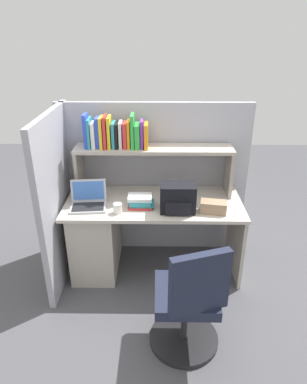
# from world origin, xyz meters

# --- Properties ---
(ground_plane) EXTENTS (8.00, 8.00, 0.00)m
(ground_plane) POSITION_xyz_m (0.00, 0.00, 0.00)
(ground_plane) COLOR #4C4C51
(desk) EXTENTS (1.60, 0.70, 0.73)m
(desk) POSITION_xyz_m (-0.39, 0.00, 0.40)
(desk) COLOR beige
(desk) RESTS_ON ground_plane
(cubicle_partition_rear) EXTENTS (1.84, 0.05, 1.55)m
(cubicle_partition_rear) POSITION_xyz_m (0.00, 0.38, 0.78)
(cubicle_partition_rear) COLOR #9E9EA8
(cubicle_partition_rear) RESTS_ON ground_plane
(cubicle_partition_left) EXTENTS (0.05, 1.06, 1.55)m
(cubicle_partition_left) POSITION_xyz_m (-0.85, -0.05, 0.78)
(cubicle_partition_left) COLOR #9E9EA8
(cubicle_partition_left) RESTS_ON ground_plane
(overhead_hutch) EXTENTS (1.44, 0.28, 0.45)m
(overhead_hutch) POSITION_xyz_m (0.00, 0.20, 1.08)
(overhead_hutch) COLOR gray
(overhead_hutch) RESTS_ON desk
(reference_books_on_shelf) EXTENTS (0.57, 0.19, 0.30)m
(reference_books_on_shelf) POSITION_xyz_m (-0.34, 0.20, 1.31)
(reference_books_on_shelf) COLOR blue
(reference_books_on_shelf) RESTS_ON overhead_hutch
(laptop) EXTENTS (0.33, 0.28, 0.22)m
(laptop) POSITION_xyz_m (-0.57, -0.09, 0.78)
(laptop) COLOR #B7BABF
(laptop) RESTS_ON desk
(backpack) EXTENTS (0.30, 0.23, 0.24)m
(backpack) POSITION_xyz_m (0.21, -0.16, 0.85)
(backpack) COLOR black
(backpack) RESTS_ON desk
(computer_mouse) EXTENTS (0.07, 0.11, 0.03)m
(computer_mouse) POSITION_xyz_m (0.61, -0.06, 0.75)
(computer_mouse) COLOR #7299C6
(computer_mouse) RESTS_ON desk
(paper_cup) EXTENTS (0.08, 0.08, 0.09)m
(paper_cup) POSITION_xyz_m (-0.30, -0.22, 0.77)
(paper_cup) COLOR white
(paper_cup) RESTS_ON desk
(tissue_box) EXTENTS (0.24, 0.16, 0.10)m
(tissue_box) POSITION_xyz_m (0.51, -0.19, 0.78)
(tissue_box) COLOR #9E7F60
(tissue_box) RESTS_ON desk
(desk_book_stack) EXTENTS (0.23, 0.17, 0.10)m
(desk_book_stack) POSITION_xyz_m (-0.11, -0.09, 0.78)
(desk_book_stack) COLOR red
(desk_book_stack) RESTS_ON desk
(office_chair) EXTENTS (0.52, 0.54, 0.93)m
(office_chair) POSITION_xyz_m (0.26, -0.95, 0.39)
(office_chair) COLOR black
(office_chair) RESTS_ON ground_plane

